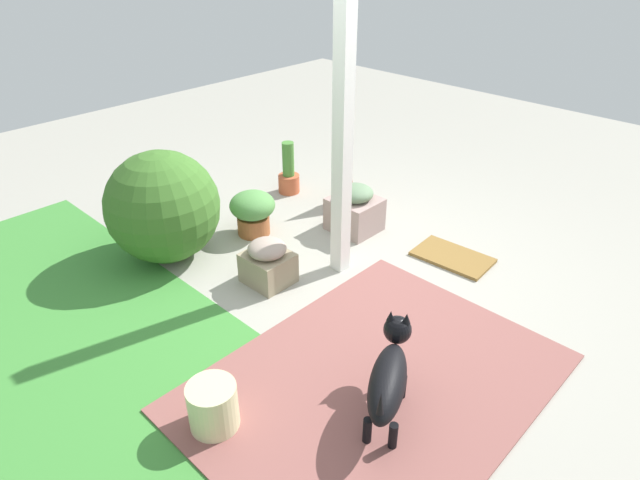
% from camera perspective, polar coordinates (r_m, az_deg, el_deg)
% --- Properties ---
extents(ground_plane, '(12.00, 12.00, 0.00)m').
position_cam_1_polar(ground_plane, '(4.67, 2.91, -3.98)').
color(ground_plane, '#A29E92').
extents(brick_path, '(1.80, 2.40, 0.02)m').
position_cam_1_polar(brick_path, '(3.74, 5.80, -14.52)').
color(brick_path, '#8B524D').
rests_on(brick_path, ground).
extents(lawn_patch, '(5.20, 2.80, 0.01)m').
position_cam_1_polar(lawn_patch, '(4.10, -27.81, -13.97)').
color(lawn_patch, '#3F8937').
rests_on(lawn_patch, ground).
extents(porch_pillar, '(0.12, 0.12, 2.50)m').
position_cam_1_polar(porch_pillar, '(4.25, 2.40, 11.37)').
color(porch_pillar, white).
rests_on(porch_pillar, ground).
extents(stone_planter_nearest, '(0.45, 0.42, 0.47)m').
position_cam_1_polar(stone_planter_nearest, '(5.30, 3.64, 3.22)').
color(stone_planter_nearest, gray).
rests_on(stone_planter_nearest, ground).
extents(stone_planter_mid, '(0.38, 0.35, 0.39)m').
position_cam_1_polar(stone_planter_mid, '(4.55, -5.47, -2.32)').
color(stone_planter_mid, gray).
rests_on(stone_planter_mid, ground).
extents(round_shrub, '(0.99, 0.99, 0.99)m').
position_cam_1_polar(round_shrub, '(4.92, -16.08, 3.35)').
color(round_shrub, '#396826').
rests_on(round_shrub, ground).
extents(terracotta_pot_tall, '(0.23, 0.23, 0.58)m').
position_cam_1_polar(terracotta_pot_tall, '(6.08, -3.29, 6.81)').
color(terracotta_pot_tall, '#BB5636').
rests_on(terracotta_pot_tall, ground).
extents(terracotta_pot_broad, '(0.43, 0.43, 0.43)m').
position_cam_1_polar(terracotta_pot_broad, '(5.24, -7.04, 3.07)').
color(terracotta_pot_broad, '#9C552F').
rests_on(terracotta_pot_broad, ground).
extents(terracotta_pot_spiky, '(0.24, 0.24, 0.71)m').
position_cam_1_polar(terracotta_pot_spiky, '(5.72, 2.47, 6.68)').
color(terracotta_pot_spiky, '#B45F37').
rests_on(terracotta_pot_spiky, ground).
extents(dog, '(0.52, 0.75, 0.54)m').
position_cam_1_polar(dog, '(3.35, 7.22, -13.81)').
color(dog, black).
rests_on(dog, ground).
extents(ceramic_urn, '(0.30, 0.30, 0.32)m').
position_cam_1_polar(ceramic_urn, '(3.43, -11.09, -16.74)').
color(ceramic_urn, beige).
rests_on(ceramic_urn, ground).
extents(doormat, '(0.70, 0.45, 0.03)m').
position_cam_1_polar(doormat, '(5.06, 13.66, -1.73)').
color(doormat, olive).
rests_on(doormat, ground).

